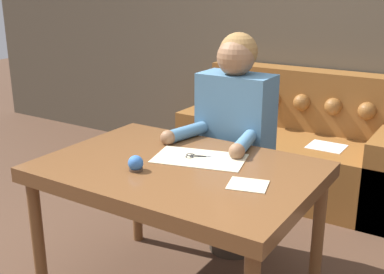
# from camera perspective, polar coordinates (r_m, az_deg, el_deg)

# --- Properties ---
(wall_back) EXTENTS (8.00, 0.06, 2.60)m
(wall_back) POSITION_cam_1_polar(r_m,az_deg,el_deg) (3.95, 17.37, 13.29)
(wall_back) COLOR brown
(wall_back) RESTS_ON ground_plane
(dining_table) EXTENTS (1.26, 0.88, 0.75)m
(dining_table) POSITION_cam_1_polar(r_m,az_deg,el_deg) (2.27, -1.65, -5.13)
(dining_table) COLOR brown
(dining_table) RESTS_ON ground_plane
(couch) EXTENTS (1.63, 0.78, 0.91)m
(couch) POSITION_cam_1_polar(r_m,az_deg,el_deg) (3.82, 11.99, -1.40)
(couch) COLOR brown
(couch) RESTS_ON ground_plane
(person) EXTENTS (0.49, 0.56, 1.30)m
(person) POSITION_cam_1_polar(r_m,az_deg,el_deg) (2.76, 5.02, -1.07)
(person) COLOR #33281E
(person) RESTS_ON ground_plane
(pattern_paper_main) EXTENTS (0.48, 0.35, 0.00)m
(pattern_paper_main) POSITION_cam_1_polar(r_m,az_deg,el_deg) (2.32, 0.90, -2.55)
(pattern_paper_main) COLOR beige
(pattern_paper_main) RESTS_ON dining_table
(pattern_paper_offcut) EXTENTS (0.19, 0.18, 0.00)m
(pattern_paper_offcut) POSITION_cam_1_polar(r_m,az_deg,el_deg) (2.03, 6.64, -5.66)
(pattern_paper_offcut) COLOR beige
(pattern_paper_offcut) RESTS_ON dining_table
(scissors) EXTENTS (0.23, 0.15, 0.01)m
(scissors) POSITION_cam_1_polar(r_m,az_deg,el_deg) (2.34, 1.05, -2.34)
(scissors) COLOR silver
(scissors) RESTS_ON dining_table
(pin_cushion) EXTENTS (0.07, 0.07, 0.07)m
(pin_cushion) POSITION_cam_1_polar(r_m,az_deg,el_deg) (2.18, -6.69, -3.17)
(pin_cushion) COLOR #4C3828
(pin_cushion) RESTS_ON dining_table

